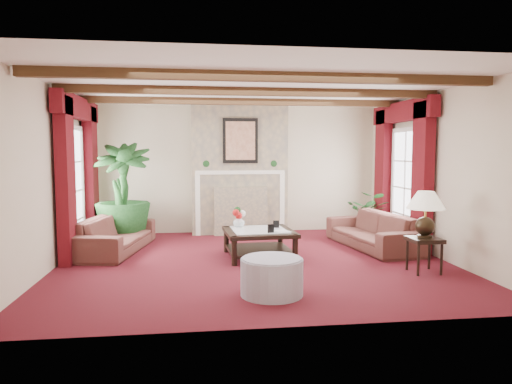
{
  "coord_description": "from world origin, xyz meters",
  "views": [
    {
      "loc": [
        -0.87,
        -7.02,
        1.72
      ],
      "look_at": [
        0.08,
        0.4,
        1.06
      ],
      "focal_mm": 32.0,
      "sensor_mm": 36.0,
      "label": 1
    }
  ],
  "objects": [
    {
      "name": "floor",
      "position": [
        0.0,
        0.0,
        0.0
      ],
      "size": [
        6.0,
        6.0,
        0.0
      ],
      "primitive_type": "plane",
      "color": "#4A0D16",
      "rests_on": "ground"
    },
    {
      "name": "ceiling",
      "position": [
        0.0,
        0.0,
        2.7
      ],
      "size": [
        6.0,
        6.0,
        0.0
      ],
      "primitive_type": "plane",
      "rotation": [
        3.14,
        0.0,
        0.0
      ],
      "color": "white",
      "rests_on": "floor"
    },
    {
      "name": "back_wall",
      "position": [
        0.0,
        2.75,
        1.35
      ],
      "size": [
        6.0,
        0.02,
        2.7
      ],
      "primitive_type": "cube",
      "color": "beige",
      "rests_on": "ground"
    },
    {
      "name": "left_wall",
      "position": [
        -3.0,
        0.0,
        1.35
      ],
      "size": [
        0.02,
        5.5,
        2.7
      ],
      "primitive_type": "cube",
      "color": "beige",
      "rests_on": "ground"
    },
    {
      "name": "right_wall",
      "position": [
        3.0,
        0.0,
        1.35
      ],
      "size": [
        0.02,
        5.5,
        2.7
      ],
      "primitive_type": "cube",
      "color": "beige",
      "rests_on": "ground"
    },
    {
      "name": "ceiling_beams",
      "position": [
        0.0,
        0.0,
        2.64
      ],
      "size": [
        6.0,
        3.0,
        0.12
      ],
      "primitive_type": null,
      "color": "#352111",
      "rests_on": "ceiling"
    },
    {
      "name": "fireplace",
      "position": [
        0.0,
        2.55,
        2.7
      ],
      "size": [
        2.0,
        0.52,
        2.7
      ],
      "primitive_type": null,
      "color": "#9D8A65",
      "rests_on": "ground"
    },
    {
      "name": "french_door_left",
      "position": [
        -2.97,
        1.0,
        2.13
      ],
      "size": [
        0.1,
        1.1,
        2.16
      ],
      "primitive_type": null,
      "color": "white",
      "rests_on": "ground"
    },
    {
      "name": "french_door_right",
      "position": [
        2.97,
        1.0,
        2.13
      ],
      "size": [
        0.1,
        1.1,
        2.16
      ],
      "primitive_type": null,
      "color": "white",
      "rests_on": "ground"
    },
    {
      "name": "curtains_left",
      "position": [
        -2.86,
        1.0,
        2.55
      ],
      "size": [
        0.2,
        2.4,
        2.55
      ],
      "primitive_type": null,
      "color": "#46090E",
      "rests_on": "ground"
    },
    {
      "name": "curtains_right",
      "position": [
        2.86,
        1.0,
        2.55
      ],
      "size": [
        0.2,
        2.4,
        2.55
      ],
      "primitive_type": null,
      "color": "#46090E",
      "rests_on": "ground"
    },
    {
      "name": "sofa_left",
      "position": [
        -2.29,
        1.02,
        0.41
      ],
      "size": [
        2.3,
        1.33,
        0.82
      ],
      "primitive_type": "imported",
      "rotation": [
        0.0,
        0.0,
        1.4
      ],
      "color": "#3A0F1C",
      "rests_on": "ground"
    },
    {
      "name": "sofa_right",
      "position": [
        2.23,
        0.75,
        0.42
      ],
      "size": [
        2.31,
        1.22,
        0.83
      ],
      "primitive_type": "imported",
      "rotation": [
        0.0,
        0.0,
        -1.43
      ],
      "color": "#3A0F1C",
      "rests_on": "ground"
    },
    {
      "name": "potted_palm",
      "position": [
        -2.3,
        1.78,
        0.53
      ],
      "size": [
        1.18,
        1.97,
        1.07
      ],
      "primitive_type": "imported",
      "rotation": [
        0.0,
        0.0,
        -0.03
      ],
      "color": "black",
      "rests_on": "ground"
    },
    {
      "name": "small_plant",
      "position": [
        2.57,
        1.73,
        0.37
      ],
      "size": [
        1.76,
        1.76,
        0.73
      ],
      "primitive_type": "imported",
      "rotation": [
        0.0,
        0.0,
        -0.68
      ],
      "color": "black",
      "rests_on": "ground"
    },
    {
      "name": "coffee_table",
      "position": [
        0.11,
        0.27,
        0.22
      ],
      "size": [
        1.16,
        1.16,
        0.45
      ],
      "primitive_type": null,
      "rotation": [
        0.0,
        0.0,
        0.07
      ],
      "color": "black",
      "rests_on": "ground"
    },
    {
      "name": "side_table",
      "position": [
        2.32,
        -0.97,
        0.25
      ],
      "size": [
        0.53,
        0.53,
        0.5
      ],
      "primitive_type": null,
      "rotation": [
        0.0,
        0.0,
        0.29
      ],
      "color": "black",
      "rests_on": "ground"
    },
    {
      "name": "ottoman",
      "position": [
        -0.0,
        -1.72,
        0.22
      ],
      "size": [
        0.76,
        0.76,
        0.44
      ],
      "primitive_type": "cylinder",
      "color": "gray",
      "rests_on": "ground"
    },
    {
      "name": "table_lamp",
      "position": [
        2.32,
        -0.97,
        0.84
      ],
      "size": [
        0.54,
        0.54,
        0.68
      ],
      "primitive_type": null,
      "color": "black",
      "rests_on": "side_table"
    },
    {
      "name": "flower_vase",
      "position": [
        -0.19,
        0.59,
        0.55
      ],
      "size": [
        0.24,
        0.25,
        0.2
      ],
      "primitive_type": "imported",
      "rotation": [
        0.0,
        0.0,
        -0.11
      ],
      "color": "silver",
      "rests_on": "coffee_table"
    },
    {
      "name": "book",
      "position": [
        0.36,
        -0.02,
        0.58
      ],
      "size": [
        0.21,
        0.13,
        0.27
      ],
      "primitive_type": "imported",
      "rotation": [
        0.0,
        0.0,
        0.29
      ],
      "color": "black",
      "rests_on": "coffee_table"
    },
    {
      "name": "photo_frame_a",
      "position": [
        0.26,
        -0.05,
        0.52
      ],
      "size": [
        0.11,
        0.06,
        0.14
      ],
      "primitive_type": null,
      "rotation": [
        0.0,
        0.0,
        0.38
      ],
      "color": "black",
      "rests_on": "coffee_table"
    },
    {
      "name": "photo_frame_b",
      "position": [
        0.42,
        0.41,
        0.51
      ],
      "size": [
        0.1,
        0.03,
        0.13
      ],
      "primitive_type": null,
      "rotation": [
        0.0,
        0.0,
        -0.14
      ],
      "color": "black",
      "rests_on": "coffee_table"
    }
  ]
}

